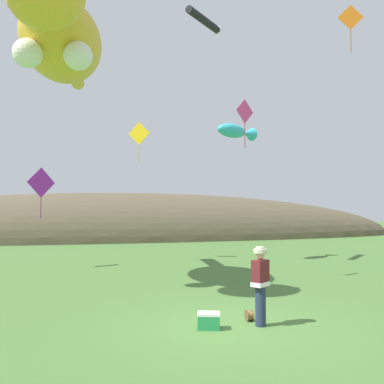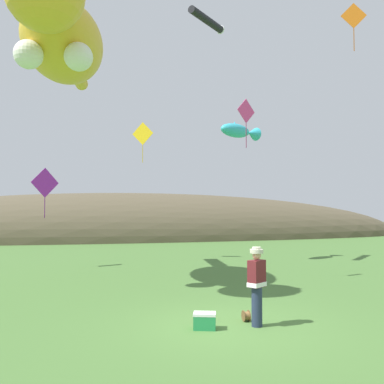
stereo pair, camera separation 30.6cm
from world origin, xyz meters
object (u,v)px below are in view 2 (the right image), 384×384
(festival_attendant, at_px, (257,284))
(kite_fish_windsock, at_px, (239,131))
(kite_diamond_violet, at_px, (45,183))
(kite_diamond_gold, at_px, (143,134))
(kite_giant_cat, at_px, (60,37))
(kite_diamond_orange, at_px, (354,16))
(kite_diamond_pink, at_px, (246,112))
(kite_spool, at_px, (246,316))
(picnic_cooler, at_px, (205,321))
(kite_tube_streamer, at_px, (207,20))

(festival_attendant, xyz_separation_m, kite_fish_windsock, (3.55, 11.13, 5.55))
(kite_fish_windsock, distance_m, kite_diamond_violet, 9.61)
(kite_diamond_gold, bearing_deg, kite_fish_windsock, -18.04)
(kite_giant_cat, xyz_separation_m, kite_diamond_orange, (11.01, -0.14, 1.78))
(kite_fish_windsock, xyz_separation_m, kite_diamond_pink, (-1.74, -5.65, -0.35))
(kite_spool, relative_size, kite_diamond_gold, 0.12)
(picnic_cooler, bearing_deg, kite_spool, 19.57)
(kite_tube_streamer, relative_size, kite_diamond_violet, 1.00)
(kite_diamond_pink, xyz_separation_m, kite_diamond_violet, (-7.46, 5.24, -2.40))
(kite_spool, height_order, kite_giant_cat, kite_giant_cat)
(kite_tube_streamer, distance_m, kite_diamond_pink, 7.11)
(kite_giant_cat, bearing_deg, kite_diamond_gold, 62.89)
(festival_attendant, distance_m, kite_diamond_violet, 12.43)
(kite_diamond_violet, height_order, kite_diamond_orange, kite_diamond_orange)
(festival_attendant, height_order, kite_diamond_orange, kite_diamond_orange)
(festival_attendant, height_order, kite_diamond_violet, kite_diamond_violet)
(picnic_cooler, height_order, kite_diamond_orange, kite_diamond_orange)
(kite_tube_streamer, bearing_deg, kite_diamond_orange, -44.56)
(festival_attendant, distance_m, kite_diamond_gold, 13.83)
(picnic_cooler, relative_size, kite_fish_windsock, 0.22)
(kite_diamond_violet, bearing_deg, festival_attendant, -62.20)
(kite_tube_streamer, distance_m, kite_diamond_orange, 6.73)
(picnic_cooler, height_order, kite_tube_streamer, kite_tube_streamer)
(picnic_cooler, distance_m, kite_diamond_violet, 12.08)
(kite_spool, distance_m, kite_tube_streamer, 15.04)
(kite_giant_cat, height_order, kite_diamond_orange, kite_diamond_orange)
(kite_giant_cat, relative_size, kite_diamond_gold, 4.61)
(kite_giant_cat, relative_size, kite_fish_windsock, 3.69)
(kite_spool, bearing_deg, kite_diamond_orange, 38.31)
(kite_giant_cat, height_order, kite_fish_windsock, kite_giant_cat)
(festival_attendant, height_order, kite_diamond_gold, kite_diamond_gold)
(kite_tube_streamer, xyz_separation_m, kite_diamond_gold, (-2.74, 2.52, -5.10))
(kite_spool, bearing_deg, kite_diamond_pink, 69.32)
(kite_spool, relative_size, kite_tube_streamer, 0.12)
(kite_spool, xyz_separation_m, kite_diamond_orange, (6.39, 5.05, 10.03))
(kite_diamond_gold, bearing_deg, kite_diamond_orange, -43.86)
(festival_attendant, xyz_separation_m, kite_diamond_violet, (-5.65, 10.72, 2.79))
(kite_giant_cat, bearing_deg, kite_diamond_orange, -0.74)
(kite_diamond_gold, distance_m, kite_diamond_violet, 5.61)
(kite_diamond_pink, bearing_deg, kite_spool, -110.68)
(festival_attendant, xyz_separation_m, kite_tube_streamer, (1.62, 10.13, 10.57))
(kite_diamond_violet, bearing_deg, kite_diamond_pink, -35.09)
(festival_attendant, distance_m, kite_tube_streamer, 14.73)
(kite_diamond_violet, distance_m, kite_diamond_orange, 14.53)
(kite_spool, xyz_separation_m, kite_tube_streamer, (1.70, 9.67, 11.40))
(kite_fish_windsock, bearing_deg, kite_diamond_orange, -63.84)
(festival_attendant, bearing_deg, kite_fish_windsock, 72.32)
(picnic_cooler, bearing_deg, kite_diamond_orange, 35.97)
(kite_diamond_orange, bearing_deg, kite_spool, -141.69)
(kite_giant_cat, bearing_deg, kite_diamond_pink, -1.54)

